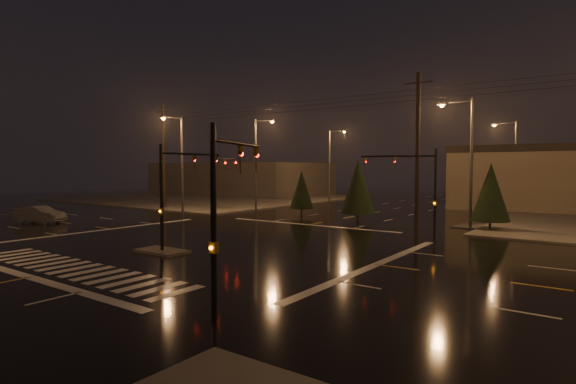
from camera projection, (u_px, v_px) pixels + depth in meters
name	position (u px, v px, depth m)	size (l,w,h in m)	color
ground	(214.00, 243.00, 28.13)	(140.00, 140.00, 0.00)	black
sidewalk_nw	(213.00, 198.00, 69.92)	(36.00, 36.00, 0.12)	#4A4842
median_island	(162.00, 251.00, 24.87)	(3.00, 1.60, 0.15)	#4A4842
crosswalk	(75.00, 269.00, 20.82)	(15.00, 2.60, 0.01)	beige
stop_bar_near	(30.00, 277.00, 19.19)	(16.00, 0.50, 0.01)	beige
stop_bar_far	(309.00, 225.00, 37.07)	(16.00, 0.50, 0.01)	beige
commercial_block	(241.00, 179.00, 82.43)	(30.00, 18.00, 5.60)	#3B3634
signal_mast_median	(175.00, 184.00, 25.44)	(0.25, 4.59, 6.00)	black
signal_mast_ne	(419.00, 181.00, 30.65)	(4.84, 1.86, 6.00)	black
signal_mast_nw	(218.00, 178.00, 41.68)	(4.84, 1.86, 6.00)	black
signal_mast_se	(224.00, 199.00, 14.08)	(1.55, 3.87, 6.00)	black
streetlight_1	(258.00, 158.00, 48.94)	(2.77, 0.32, 10.00)	#38383A
streetlight_2	(331.00, 160.00, 61.95)	(2.77, 0.32, 10.00)	#38383A
streetlight_3	(467.00, 153.00, 34.34)	(2.77, 0.32, 10.00)	#38383A
streetlight_4	(513.00, 158.00, 50.59)	(2.77, 0.32, 10.00)	#38383A
streetlight_5	(180.00, 157.00, 46.20)	(0.32, 2.77, 10.00)	#38383A
utility_pole_0	(164.00, 156.00, 51.95)	(2.20, 0.32, 12.00)	black
utility_pole_1	(418.00, 149.00, 34.54)	(2.20, 0.32, 12.00)	black
conifer_0	(491.00, 192.00, 33.71)	(2.80, 2.80, 5.08)	black
conifer_3	(302.00, 190.00, 44.28)	(2.40, 2.40, 4.45)	black
conifer_4	(358.00, 186.00, 39.61)	(3.03, 3.03, 5.44)	black
car_crossing	(40.00, 214.00, 38.48)	(1.54, 4.42, 1.46)	#515358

